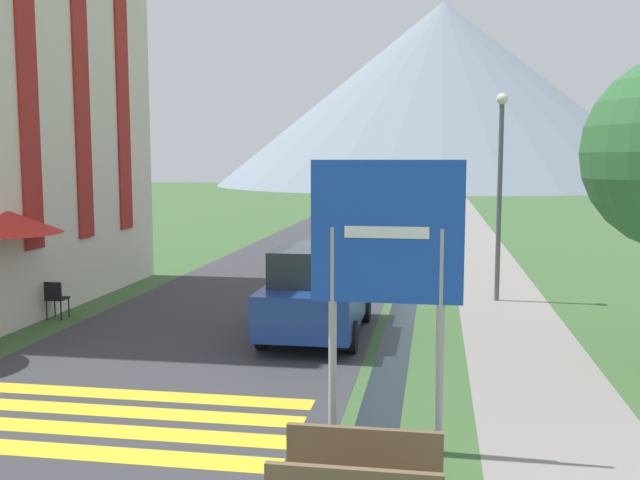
{
  "coord_description": "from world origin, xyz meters",
  "views": [
    {
      "loc": [
        1.93,
        -4.31,
        3.53
      ],
      "look_at": [
        -0.42,
        10.0,
        1.89
      ],
      "focal_mm": 40.0,
      "sensor_mm": 36.0,
      "label": 1
    }
  ],
  "objects_px": {
    "parked_car_near": "(318,291)",
    "cafe_chair_far_right": "(55,296)",
    "road_sign": "(386,260)",
    "cafe_umbrella_middle_red": "(1,221)",
    "parked_car_far": "(377,234)",
    "streetlamp": "(500,179)"
  },
  "relations": [
    {
      "from": "cafe_umbrella_middle_red",
      "to": "streetlamp",
      "type": "distance_m",
      "value": 11.41
    },
    {
      "from": "streetlamp",
      "to": "parked_car_far",
      "type": "bearing_deg",
      "value": 117.3
    },
    {
      "from": "cafe_umbrella_middle_red",
      "to": "streetlamp",
      "type": "bearing_deg",
      "value": 26.1
    },
    {
      "from": "road_sign",
      "to": "cafe_umbrella_middle_red",
      "type": "distance_m",
      "value": 9.39
    },
    {
      "from": "parked_car_far",
      "to": "streetlamp",
      "type": "relative_size",
      "value": 0.87
    },
    {
      "from": "parked_car_near",
      "to": "streetlamp",
      "type": "height_order",
      "value": "streetlamp"
    },
    {
      "from": "parked_car_near",
      "to": "streetlamp",
      "type": "relative_size",
      "value": 0.81
    },
    {
      "from": "parked_car_far",
      "to": "road_sign",
      "type": "bearing_deg",
      "value": -84.88
    },
    {
      "from": "road_sign",
      "to": "parked_car_far",
      "type": "xyz_separation_m",
      "value": [
        -1.5,
        16.73,
        -1.43
      ]
    },
    {
      "from": "parked_car_near",
      "to": "cafe_chair_far_right",
      "type": "relative_size",
      "value": 4.86
    },
    {
      "from": "parked_car_near",
      "to": "parked_car_far",
      "type": "height_order",
      "value": "same"
    },
    {
      "from": "parked_car_far",
      "to": "streetlamp",
      "type": "bearing_deg",
      "value": -62.7
    },
    {
      "from": "parked_car_far",
      "to": "cafe_umbrella_middle_red",
      "type": "relative_size",
      "value": 1.75
    },
    {
      "from": "cafe_umbrella_middle_red",
      "to": "parked_car_near",
      "type": "bearing_deg",
      "value": 7.03
    },
    {
      "from": "road_sign",
      "to": "parked_car_far",
      "type": "height_order",
      "value": "road_sign"
    },
    {
      "from": "streetlamp",
      "to": "cafe_chair_far_right",
      "type": "bearing_deg",
      "value": -159.08
    },
    {
      "from": "road_sign",
      "to": "streetlamp",
      "type": "xyz_separation_m",
      "value": [
        2.11,
        9.74,
        0.71
      ]
    },
    {
      "from": "cafe_chair_far_right",
      "to": "streetlamp",
      "type": "relative_size",
      "value": 0.17
    },
    {
      "from": "cafe_chair_far_right",
      "to": "cafe_umbrella_middle_red",
      "type": "bearing_deg",
      "value": -119.59
    },
    {
      "from": "road_sign",
      "to": "parked_car_near",
      "type": "distance_m",
      "value": 5.96
    },
    {
      "from": "parked_car_near",
      "to": "cafe_chair_far_right",
      "type": "distance_m",
      "value": 6.0
    },
    {
      "from": "road_sign",
      "to": "parked_car_far",
      "type": "distance_m",
      "value": 16.86
    }
  ]
}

